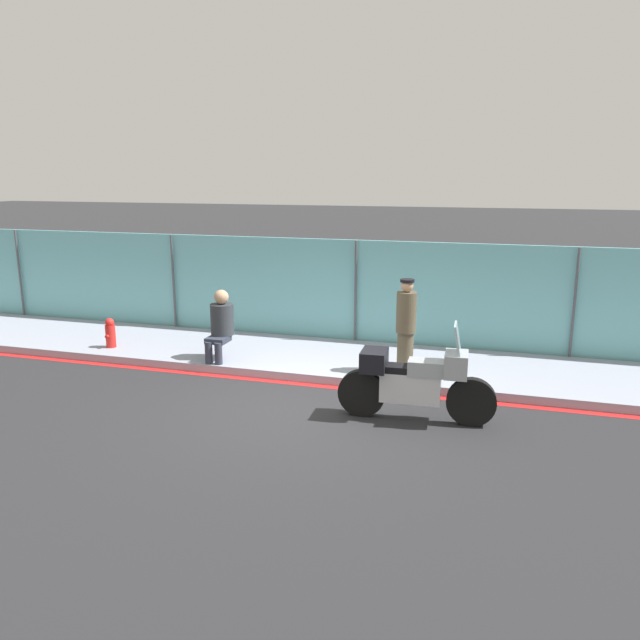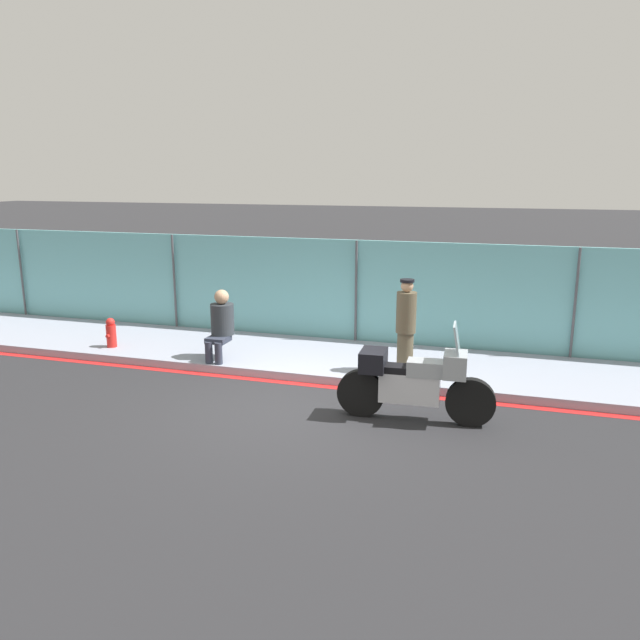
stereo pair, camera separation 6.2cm
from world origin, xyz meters
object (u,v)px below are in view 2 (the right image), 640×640
Objects in this scene: motorcycle at (414,381)px; person_seated_on_curb at (221,322)px; fire_hydrant at (111,333)px; officer_standing at (406,325)px.

motorcycle reaches higher than person_seated_on_curb.
fire_hydrant is at bearing 162.06° from motorcycle.
fire_hydrant is at bearing 178.02° from person_seated_on_curb.
person_seated_on_curb reaches higher than fire_hydrant.
motorcycle is 1.89m from officer_standing.
officer_standing is 2.76× the size of fire_hydrant.
motorcycle is at bearing -22.68° from person_seated_on_curb.
officer_standing is at bearing 3.60° from person_seated_on_curb.
person_seated_on_curb is 2.20× the size of fire_hydrant.
officer_standing reaches higher than fire_hydrant.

